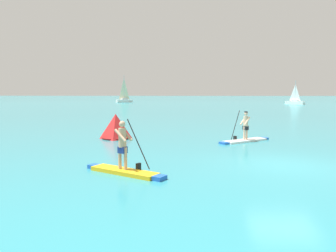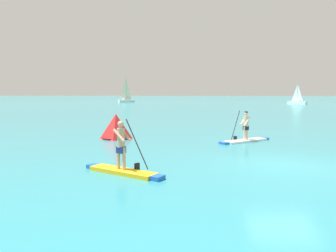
# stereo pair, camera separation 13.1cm
# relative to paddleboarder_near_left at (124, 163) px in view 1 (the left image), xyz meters

# --- Properties ---
(ground) EXTENTS (440.00, 440.00, 0.00)m
(ground) POSITION_rel_paddleboarder_near_left_xyz_m (5.72, 1.62, -0.35)
(ground) COLOR teal
(paddleboarder_near_left) EXTENTS (2.94, 1.95, 1.80)m
(paddleboarder_near_left) POSITION_rel_paddleboarder_near_left_xyz_m (0.00, 0.00, 0.00)
(paddleboarder_near_left) COLOR yellow
(paddleboarder_near_left) RESTS_ON ground
(paddleboarder_mid_center) EXTENTS (3.05, 2.47, 1.73)m
(paddleboarder_mid_center) POSITION_rel_paddleboarder_near_left_xyz_m (5.27, 7.47, -0.03)
(paddleboarder_mid_center) COLOR white
(paddleboarder_mid_center) RESTS_ON ground
(race_marker_buoy) EXTENTS (1.63, 1.63, 1.45)m
(race_marker_buoy) POSITION_rel_paddleboarder_near_left_xyz_m (-2.04, 8.17, 0.31)
(race_marker_buoy) COLOR red
(race_marker_buoy) RESTS_ON ground
(sailboat_left_horizon) EXTENTS (4.18, 3.43, 6.99)m
(sailboat_left_horizon) POSITION_rel_paddleboarder_near_left_xyz_m (-14.11, 74.71, 0.65)
(sailboat_left_horizon) COLOR white
(sailboat_left_horizon) RESTS_ON ground
(sailboat_right_horizon) EXTENTS (3.64, 3.73, 5.17)m
(sailboat_right_horizon) POSITION_rel_paddleboarder_near_left_xyz_m (25.82, 63.13, 0.42)
(sailboat_right_horizon) COLOR white
(sailboat_right_horizon) RESTS_ON ground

